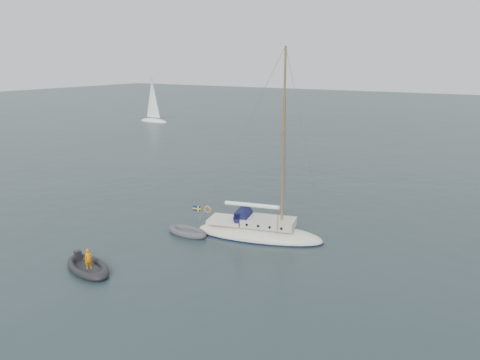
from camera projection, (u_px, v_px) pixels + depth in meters
The scene contains 5 objects.
ground at pixel (253, 254), 28.43m from camera, with size 300.00×300.00×0.00m, color black.
sailboat at pixel (259, 223), 30.88m from camera, with size 9.02×2.70×12.84m.
dinghy at pixel (187, 232), 31.54m from camera, with size 3.12×1.41×0.45m.
rib at pixel (88, 267), 26.19m from camera, with size 3.89×1.77×1.36m.
distant_yacht_a at pixel (153, 102), 87.30m from camera, with size 6.55×3.49×8.68m.
Camera 1 is at (12.94, -23.00, 11.52)m, focal length 35.00 mm.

